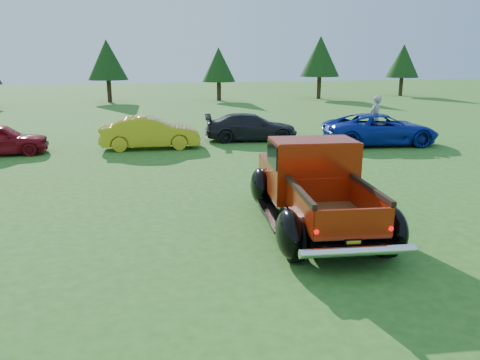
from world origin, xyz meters
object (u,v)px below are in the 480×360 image
Objects in this scene: tree_mid_left at (107,60)px; tree_east at (320,56)px; tree_far_east at (403,61)px; pickup_truck at (312,183)px; spectator at (375,118)px; tree_mid_right at (219,65)px; show_car_grey at (251,127)px; show_car_yellow at (150,132)px; show_car_blue at (381,129)px.

tree_east is (18.00, -1.50, 0.27)m from tree_mid_left.
tree_far_east is 38.36m from pickup_truck.
tree_far_east is 2.44× the size of spectator.
tree_mid_right is 20.08m from show_car_grey.
show_car_blue reaches higher than show_car_yellow.
show_car_blue is (1.89, -22.16, -2.32)m from tree_mid_right.
tree_mid_right is 21.92m from show_car_yellow.
tree_east reaches higher than show_car_grey.
show_car_yellow is at bearing 88.66° from show_car_blue.
tree_mid_left is 21.72m from show_car_grey.
spectator is (7.01, 9.10, 0.10)m from pickup_truck.
show_car_grey is at bearing -122.09° from tree_east.
pickup_truck is (-13.81, -29.75, -2.77)m from tree_east.
show_car_yellow is at bearing -110.13° from tree_mid_right.
tree_mid_right is 1.08× the size of show_car_grey.
tree_far_east is 33.11m from show_car_yellow.
show_car_grey is at bearing 88.96° from pickup_truck.
spectator is (9.70, -0.69, 0.34)m from show_car_yellow.
tree_mid_right is at bearing -15.20° from show_car_yellow.
pickup_truck reaches higher than show_car_yellow.
tree_mid_left reaches higher than tree_mid_right.
tree_far_east reaches higher than show_car_blue.
show_car_blue is at bearing -125.41° from tree_far_east.
pickup_truck is 11.48m from spectator.
show_car_blue is (-7.11, -21.66, -3.00)m from tree_east.
tree_mid_right is 18.01m from tree_far_east.
tree_mid_right reaches higher than show_car_yellow.
tree_east is at bearing -9.25° from show_car_blue.
show_car_blue is (4.93, -2.46, 0.06)m from show_car_grey.
tree_east is 1.38× the size of show_car_yellow.
spectator is at bearing -8.11° from show_car_blue.
show_car_yellow is at bearing -34.11° from spectator.
spectator is (-6.80, -20.65, -2.67)m from tree_east.
show_car_yellow is 1.99× the size of spectator.
pickup_truck is at bearing 22.37° from spectator.
tree_east is 1.15× the size of show_car_blue.
tree_mid_right is at bearing -114.09° from spectator.
pickup_truck is 10.51m from show_car_blue.
tree_mid_left reaches higher than spectator.
show_car_grey is (1.76, 10.55, -0.29)m from pickup_truck.
pickup_truck is 2.66× the size of spectator.
tree_mid_right is 0.81× the size of tree_east.
show_car_blue is (6.70, 8.09, -0.23)m from pickup_truck.
tree_mid_right is at bearing 13.80° from show_car_blue.
pickup_truck reaches higher than show_car_grey.
tree_far_east is 26.90m from spectator.
tree_east is 1.12× the size of tree_far_east.
tree_east is at bearing -4.76° from tree_mid_left.
spectator is at bearing -84.06° from tree_mid_right.
show_car_yellow is at bearing -140.58° from tree_far_east.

